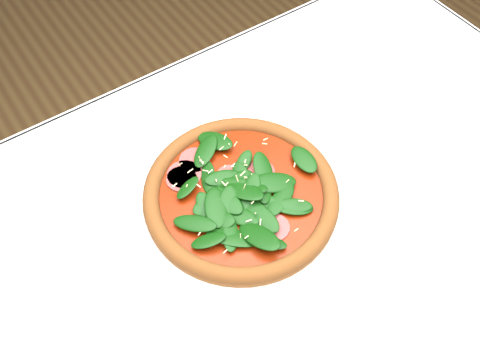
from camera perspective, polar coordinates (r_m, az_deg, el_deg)
dining_table at (r=0.89m, az=3.82°, el=-8.79°), size 1.21×0.81×0.75m
plate at (r=0.82m, az=0.11°, el=-2.10°), size 0.34×0.34×0.01m
pizza at (r=0.80m, az=0.11°, el=-1.33°), size 0.37×0.37×0.04m
saucer_far at (r=1.15m, az=19.24°, el=14.82°), size 0.15×0.15×0.01m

